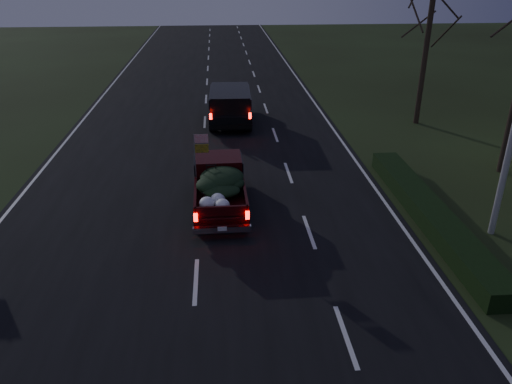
{
  "coord_description": "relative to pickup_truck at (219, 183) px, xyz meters",
  "views": [
    {
      "loc": [
        0.78,
        -11.54,
        8.06
      ],
      "look_at": [
        1.89,
        2.95,
        1.3
      ],
      "focal_mm": 35.0,
      "sensor_mm": 36.0,
      "label": 1
    }
  ],
  "objects": [
    {
      "name": "bare_tree_far",
      "position": [
        10.77,
        9.36,
        4.32
      ],
      "size": [
        3.6,
        3.6,
        7.0
      ],
      "color": "black",
      "rests_on": "ground"
    },
    {
      "name": "road_asphalt",
      "position": [
        -0.73,
        -4.64,
        -0.9
      ],
      "size": [
        14.0,
        120.0,
        0.02
      ],
      "primitive_type": "cube",
      "color": "black",
      "rests_on": "ground"
    },
    {
      "name": "pickup_truck",
      "position": [
        0.0,
        0.0,
        0.0
      ],
      "size": [
        1.87,
        4.68,
        2.43
      ],
      "rotation": [
        0.0,
        0.0,
        0.02
      ],
      "color": "black",
      "rests_on": "ground"
    },
    {
      "name": "ground",
      "position": [
        -0.73,
        -4.64,
        -0.91
      ],
      "size": [
        120.0,
        120.0,
        0.0
      ],
      "primitive_type": "plane",
      "color": "black",
      "rests_on": "ground"
    },
    {
      "name": "lead_suv",
      "position": [
        0.68,
        10.18,
        0.21
      ],
      "size": [
        2.28,
        5.23,
        1.49
      ],
      "rotation": [
        0.0,
        0.0,
        -0.02
      ],
      "color": "black",
      "rests_on": "ground"
    },
    {
      "name": "hedge_row",
      "position": [
        7.07,
        -1.64,
        -0.61
      ],
      "size": [
        1.0,
        10.0,
        0.6
      ],
      "primitive_type": "cube",
      "color": "black",
      "rests_on": "ground"
    }
  ]
}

